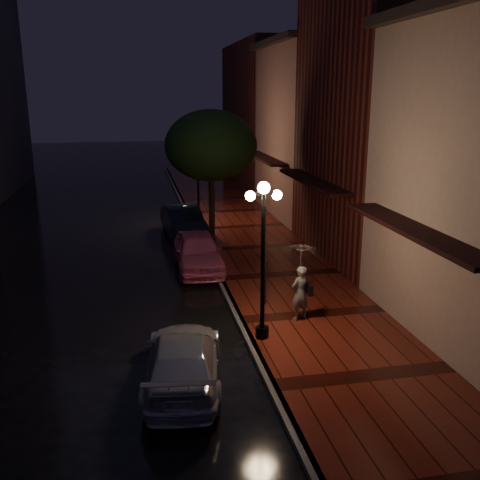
{
  "coord_description": "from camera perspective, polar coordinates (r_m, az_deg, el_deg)",
  "views": [
    {
      "loc": [
        -2.89,
        -18.06,
        6.63
      ],
      "look_at": [
        0.84,
        0.52,
        1.4
      ],
      "focal_mm": 40.0,
      "sensor_mm": 36.0,
      "label": 1
    }
  ],
  "objects": [
    {
      "name": "sidewalk",
      "position": [
        19.89,
        4.3,
        -3.86
      ],
      "size": [
        4.5,
        60.0,
        0.15
      ],
      "primitive_type": "cube",
      "color": "#4E170D",
      "rests_on": "ground"
    },
    {
      "name": "navy_car",
      "position": [
        25.39,
        -6.04,
        1.91
      ],
      "size": [
        2.02,
        4.6,
        1.47
      ],
      "primitive_type": "imported",
      "rotation": [
        0.0,
        0.0,
        0.11
      ],
      "color": "black",
      "rests_on": "ground"
    },
    {
      "name": "parking_meter",
      "position": [
        16.8,
        2.71,
        -4.09
      ],
      "size": [
        0.16,
        0.14,
        1.44
      ],
      "rotation": [
        0.0,
        0.0,
        0.38
      ],
      "color": "black",
      "rests_on": "sidewalk"
    },
    {
      "name": "streetlamp_far",
      "position": [
        27.55,
        -4.5,
        6.97
      ],
      "size": [
        0.96,
        0.36,
        4.31
      ],
      "color": "black",
      "rests_on": "sidewalk"
    },
    {
      "name": "ground",
      "position": [
        19.45,
        -2.13,
        -4.51
      ],
      "size": [
        120.0,
        120.0,
        0.0
      ],
      "primitive_type": "plane",
      "color": "black",
      "rests_on": "ground"
    },
    {
      "name": "pink_car",
      "position": [
        20.66,
        -4.51,
        -1.22
      ],
      "size": [
        1.77,
        4.3,
        1.46
      ],
      "primitive_type": "imported",
      "rotation": [
        0.0,
        0.0,
        -0.01
      ],
      "color": "#D7587F",
      "rests_on": "ground"
    },
    {
      "name": "storefront_extra",
      "position": [
        39.36,
        3.31,
        13.02
      ],
      "size": [
        5.0,
        12.0,
        10.0
      ],
      "primitive_type": "cube",
      "color": "#511914",
      "rests_on": "ground"
    },
    {
      "name": "streetlamp_near",
      "position": [
        14.05,
        2.47,
        -1.26
      ],
      "size": [
        0.96,
        0.36,
        4.31
      ],
      "color": "black",
      "rests_on": "sidewalk"
    },
    {
      "name": "woman_with_umbrella",
      "position": [
        15.56,
        6.51,
        -3.22
      ],
      "size": [
        0.96,
        0.98,
        2.31
      ],
      "rotation": [
        0.0,
        0.0,
        3.52
      ],
      "color": "silver",
      "rests_on": "sidewalk"
    },
    {
      "name": "storefront_mid",
      "position": [
        22.39,
        15.22,
        12.01
      ],
      "size": [
        5.0,
        8.0,
        11.0
      ],
      "primitive_type": "cube",
      "color": "#511914",
      "rests_on": "ground"
    },
    {
      "name": "silver_car",
      "position": [
        12.84,
        -6.11,
        -12.57
      ],
      "size": [
        2.29,
        4.48,
        1.25
      ],
      "primitive_type": "imported",
      "rotation": [
        0.0,
        0.0,
        3.01
      ],
      "color": "#AFAFB7",
      "rests_on": "ground"
    },
    {
      "name": "curb",
      "position": [
        19.43,
        -2.13,
        -4.3
      ],
      "size": [
        0.25,
        60.0,
        0.15
      ],
      "primitive_type": "cube",
      "color": "#595451",
      "rests_on": "ground"
    },
    {
      "name": "storefront_far",
      "position": [
        29.83,
        8.21,
        11.17
      ],
      "size": [
        5.0,
        8.0,
        9.0
      ],
      "primitive_type": "cube",
      "color": "#8C5951",
      "rests_on": "ground"
    },
    {
      "name": "street_tree",
      "position": [
        24.42,
        -3.1,
        9.8
      ],
      "size": [
        4.16,
        4.16,
        5.8
      ],
      "color": "black",
      "rests_on": "sidewalk"
    }
  ]
}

